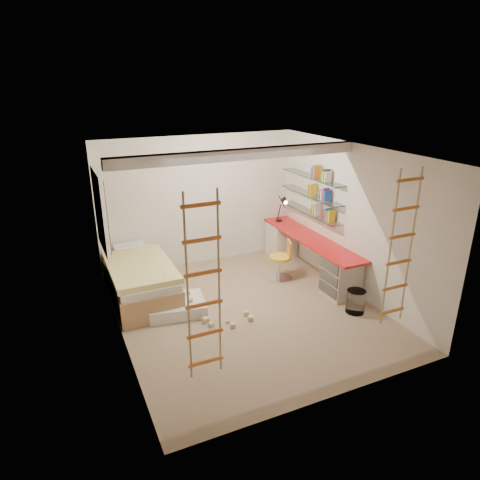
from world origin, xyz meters
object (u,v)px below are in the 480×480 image
swivel_chair (281,265)px  play_platform (173,303)px  desk (309,254)px  bed (140,280)px

swivel_chair → play_platform: size_ratio=0.77×
play_platform → swivel_chair: bearing=8.2°
swivel_chair → play_platform: bearing=-171.8°
desk → bed: 3.22m
desk → swivel_chair: 0.64m
swivel_chair → play_platform: (-2.19, -0.32, -0.13)m
desk → bed: bearing=173.5°
desk → play_platform: 2.85m
bed → desk: bearing=-6.5°
desk → play_platform: size_ratio=2.76×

